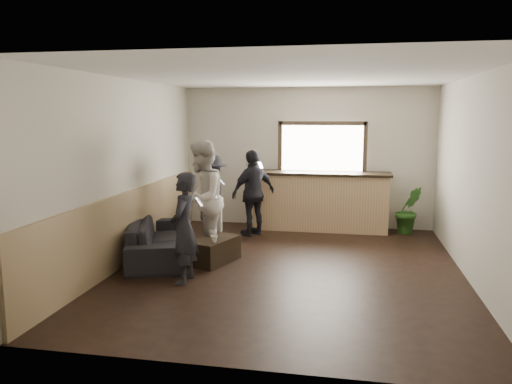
% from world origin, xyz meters
% --- Properties ---
extents(ground, '(5.00, 6.00, 0.01)m').
position_xyz_m(ground, '(0.00, 0.00, 0.00)').
color(ground, black).
extents(room_shell, '(5.01, 6.01, 2.80)m').
position_xyz_m(room_shell, '(-0.74, 0.00, 1.47)').
color(room_shell, silver).
rests_on(room_shell, ground).
extents(bar_counter, '(2.70, 0.68, 2.13)m').
position_xyz_m(bar_counter, '(0.30, 2.70, 0.64)').
color(bar_counter, tan).
rests_on(bar_counter, ground).
extents(sofa, '(1.44, 2.24, 0.61)m').
position_xyz_m(sofa, '(-2.12, 0.21, 0.30)').
color(sofa, black).
rests_on(sofa, ground).
extents(coffee_table, '(0.72, 0.95, 0.37)m').
position_xyz_m(coffee_table, '(-1.17, 0.13, 0.19)').
color(coffee_table, black).
rests_on(coffee_table, ground).
extents(cup_a, '(0.15, 0.15, 0.10)m').
position_xyz_m(cup_a, '(-1.24, 0.33, 0.42)').
color(cup_a, silver).
rests_on(cup_a, coffee_table).
extents(cup_b, '(0.15, 0.15, 0.10)m').
position_xyz_m(cup_b, '(-1.10, -0.08, 0.42)').
color(cup_b, silver).
rests_on(cup_b, coffee_table).
extents(potted_plant, '(0.61, 0.55, 0.91)m').
position_xyz_m(potted_plant, '(1.98, 2.65, 0.46)').
color(potted_plant, '#2D6623').
rests_on(potted_plant, ground).
extents(person_a, '(0.45, 0.56, 1.50)m').
position_xyz_m(person_a, '(-1.31, -0.83, 0.75)').
color(person_a, black).
rests_on(person_a, ground).
extents(person_b, '(0.72, 0.92, 1.86)m').
position_xyz_m(person_b, '(-1.44, 0.45, 0.93)').
color(person_b, beige).
rests_on(person_b, ground).
extents(person_c, '(0.68, 1.08, 1.60)m').
position_xyz_m(person_c, '(-1.56, 1.29, 0.80)').
color(person_c, black).
rests_on(person_c, ground).
extents(person_d, '(0.93, 0.97, 1.61)m').
position_xyz_m(person_d, '(-0.91, 1.98, 0.81)').
color(person_d, black).
rests_on(person_d, ground).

